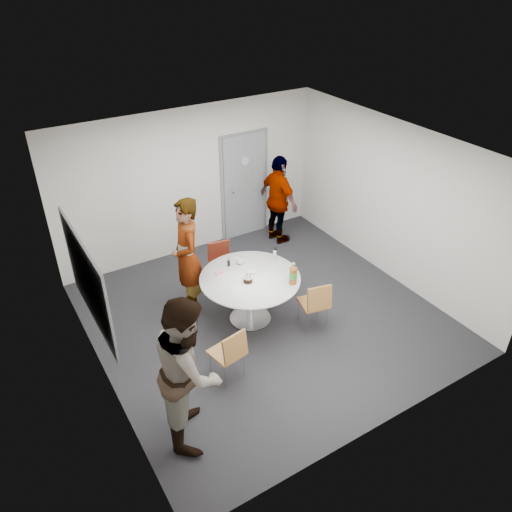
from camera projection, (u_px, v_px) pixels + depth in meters
floor at (264, 316)px, 7.84m from camera, size 5.00×5.00×0.00m
ceiling at (266, 152)px, 6.41m from camera, size 5.00×5.00×0.00m
wall_back at (191, 182)px, 8.93m from camera, size 5.00×0.00×5.00m
wall_left at (91, 297)px, 6.01m from camera, size 0.00×5.00×5.00m
wall_right at (393, 202)px, 8.23m from camera, size 0.00×5.00×5.00m
wall_front at (391, 344)px, 5.31m from camera, size 5.00×0.00×5.00m
door at (244, 186)px, 9.57m from camera, size 1.02×0.17×2.12m
whiteboard at (88, 281)px, 6.12m from camera, size 0.04×1.90×1.25m
table at (252, 283)px, 7.43m from camera, size 1.50×1.50×1.13m
chair_near_left at (230, 351)px, 6.44m from camera, size 0.46×0.49×0.82m
chair_near_right at (316, 302)px, 7.33m from camera, size 0.48×0.51×0.83m
chair_far at (221, 261)px, 8.30m from camera, size 0.45×0.48×0.82m
person_main at (187, 257)px, 7.54m from camera, size 0.57×0.76×1.90m
person_left at (189, 369)px, 5.53m from camera, size 1.06×1.16×1.92m
person_right at (279, 200)px, 9.40m from camera, size 0.50×1.05×1.74m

